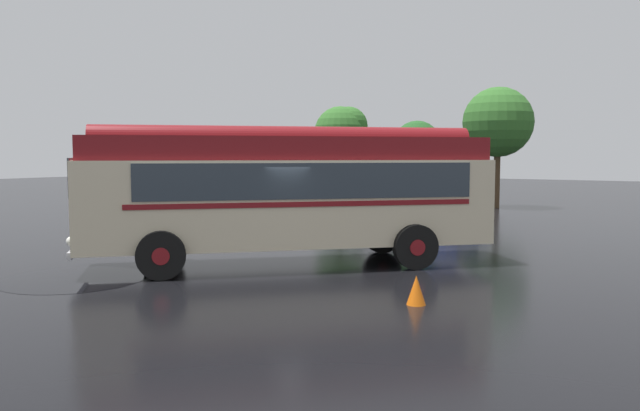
# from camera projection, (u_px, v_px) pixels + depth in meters

# --- Properties ---
(ground_plane) EXTENTS (120.00, 120.00, 0.00)m
(ground_plane) POSITION_uv_depth(u_px,v_px,m) (280.00, 265.00, 15.70)
(ground_plane) COLOR black
(vintage_bus) EXTENTS (8.92, 8.80, 3.49)m
(vintage_bus) POSITION_uv_depth(u_px,v_px,m) (288.00, 190.00, 15.65)
(vintage_bus) COLOR beige
(vintage_bus) RESTS_ON ground
(car_near_left) EXTENTS (1.99, 4.22, 1.66)m
(car_near_left) POSITION_uv_depth(u_px,v_px,m) (395.00, 198.00, 28.18)
(car_near_left) COLOR black
(car_near_left) RESTS_ON ground
(car_mid_left) EXTENTS (2.22, 4.33, 1.66)m
(car_mid_left) POSITION_uv_depth(u_px,v_px,m) (451.00, 201.00, 26.04)
(car_mid_left) COLOR navy
(car_mid_left) RESTS_ON ground
(tree_far_left) EXTENTS (3.13, 3.13, 5.69)m
(tree_far_left) POSITION_uv_depth(u_px,v_px,m) (343.00, 131.00, 37.63)
(tree_far_left) COLOR #4C3823
(tree_far_left) RESTS_ON ground
(tree_left_of_centre) EXTENTS (2.80, 2.80, 4.75)m
(tree_left_of_centre) POSITION_uv_depth(u_px,v_px,m) (417.00, 146.00, 36.21)
(tree_left_of_centre) COLOR #4C3823
(tree_left_of_centre) RESTS_ON ground
(tree_centre) EXTENTS (3.65, 3.65, 6.30)m
(tree_centre) POSITION_uv_depth(u_px,v_px,m) (497.00, 122.00, 32.57)
(tree_centre) COLOR #4C3823
(tree_centre) RESTS_ON ground
(traffic_cone) EXTENTS (0.36, 0.36, 0.55)m
(traffic_cone) POSITION_uv_depth(u_px,v_px,m) (416.00, 290.00, 11.56)
(traffic_cone) COLOR orange
(traffic_cone) RESTS_ON ground
(puddle_patch) EXTENTS (3.17, 3.17, 0.01)m
(puddle_patch) POSITION_uv_depth(u_px,v_px,m) (74.00, 279.00, 13.94)
(puddle_patch) COLOR black
(puddle_patch) RESTS_ON ground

